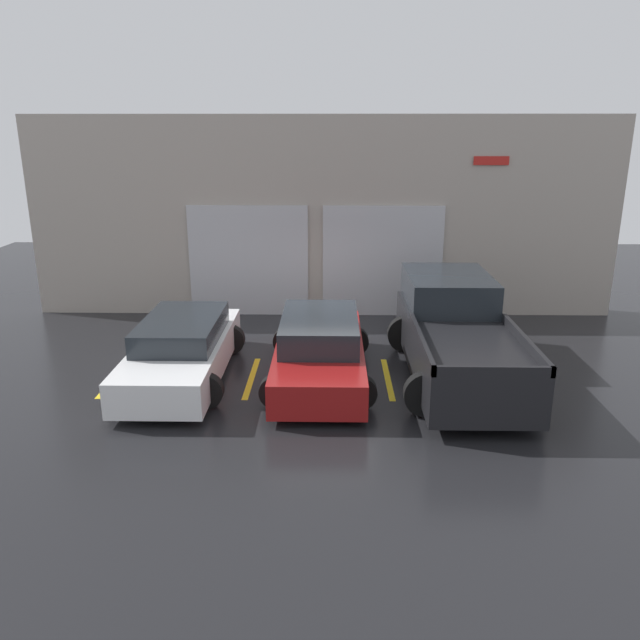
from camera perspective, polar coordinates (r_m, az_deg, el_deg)
name	(u,v)px	position (r m, az deg, el deg)	size (l,w,h in m)	color
ground_plane	(321,351)	(14.36, 0.08, -2.88)	(28.00, 28.00, 0.00)	black
shophouse_building	(323,218)	(16.94, 0.26, 9.28)	(15.63, 0.68, 5.26)	#9E9389
pickup_truck	(456,334)	(13.11, 12.32, -1.26)	(2.56, 5.41, 1.86)	black
sedan_white	(182,350)	(13.02, -12.47, -2.66)	(2.15, 4.63, 1.25)	white
sedan_side	(320,350)	(12.66, -0.04, -2.74)	(2.16, 4.55, 1.30)	maroon
parking_stripe_far_left	(117,377)	(13.59, -18.10, -4.94)	(0.12, 2.20, 0.01)	gold
parking_stripe_left	(252,378)	(12.95, -6.27, -5.26)	(0.12, 2.20, 0.01)	gold
parking_stripe_centre	(388,379)	(12.90, 6.21, -5.35)	(0.12, 2.20, 0.01)	gold
parking_stripe_right	(525,380)	(13.45, 18.22, -5.20)	(0.12, 2.20, 0.01)	gold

